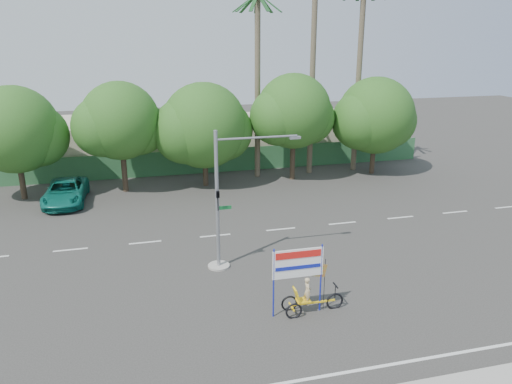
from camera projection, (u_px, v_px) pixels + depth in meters
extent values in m
plane|color=#33302D|center=(290.00, 300.00, 22.17)|extent=(120.00, 120.00, 0.00)
cube|color=#336B3D|center=(211.00, 161.00, 41.67)|extent=(38.00, 0.08, 2.00)
cube|color=beige|center=(88.00, 144.00, 43.17)|extent=(12.00, 8.00, 4.00)
cube|color=beige|center=(286.00, 136.00, 47.44)|extent=(14.00, 8.00, 3.60)
cylinder|color=#473828|center=(21.00, 175.00, 34.94)|extent=(0.40, 0.40, 3.52)
sphere|color=#284E17|center=(14.00, 130.00, 33.95)|extent=(6.00, 6.00, 6.00)
sphere|color=#284E17|center=(37.00, 136.00, 34.71)|extent=(4.32, 4.32, 4.32)
cylinder|color=#473828|center=(124.00, 167.00, 36.54)|extent=(0.40, 0.40, 3.74)
sphere|color=#284E17|center=(120.00, 121.00, 35.49)|extent=(5.60, 5.60, 5.60)
sphere|color=#284E17|center=(139.00, 127.00, 36.24)|extent=(4.03, 4.03, 4.03)
sphere|color=#284E17|center=(102.00, 127.00, 35.07)|extent=(4.26, 4.26, 4.26)
cylinder|color=#473828|center=(205.00, 165.00, 38.01)|extent=(0.40, 0.40, 3.30)
sphere|color=#284E17|center=(204.00, 126.00, 37.08)|extent=(6.40, 6.40, 6.40)
sphere|color=#284E17|center=(222.00, 131.00, 37.86)|extent=(4.61, 4.61, 4.61)
sphere|color=#284E17|center=(185.00, 131.00, 36.61)|extent=(4.86, 4.86, 4.86)
cylinder|color=#473828|center=(293.00, 155.00, 39.56)|extent=(0.40, 0.40, 3.87)
sphere|color=#284E17|center=(294.00, 111.00, 38.47)|extent=(5.80, 5.80, 5.80)
sphere|color=#284E17|center=(308.00, 118.00, 39.24)|extent=(4.18, 4.18, 4.18)
sphere|color=#284E17|center=(278.00, 117.00, 38.05)|extent=(4.41, 4.41, 4.41)
cylinder|color=#473828|center=(373.00, 153.00, 41.27)|extent=(0.40, 0.40, 3.43)
sphere|color=#284E17|center=(376.00, 116.00, 40.30)|extent=(6.20, 6.20, 6.20)
sphere|color=#284E17|center=(389.00, 121.00, 41.07)|extent=(4.46, 4.46, 4.46)
sphere|color=#284E17|center=(361.00, 121.00, 39.84)|extent=(4.71, 4.71, 4.71)
cylinder|color=#70604C|center=(313.00, 69.00, 39.38)|extent=(0.44, 0.44, 17.00)
cylinder|color=#70604C|center=(358.00, 81.00, 40.62)|extent=(0.44, 0.44, 15.00)
cylinder|color=#70604C|center=(258.00, 90.00, 38.79)|extent=(0.44, 0.44, 14.00)
cube|color=#1C4C21|center=(270.00, 3.00, 37.05)|extent=(1.91, 0.28, 1.36)
cube|color=#1C4C21|center=(265.00, 3.00, 37.55)|extent=(1.65, 1.44, 1.36)
cube|color=#1C4C21|center=(257.00, 3.00, 37.72)|extent=(0.61, 1.93, 1.36)
cube|color=#1C4C21|center=(249.00, 3.00, 37.47)|extent=(1.20, 1.80, 1.36)
cube|color=#1C4C21|center=(245.00, 3.00, 36.92)|extent=(1.89, 0.92, 1.36)
cube|color=#1C4C21|center=(247.00, 2.00, 36.32)|extent=(1.89, 0.92, 1.36)
cube|color=#1C4C21|center=(254.00, 2.00, 35.97)|extent=(1.20, 1.80, 1.36)
cube|color=#1C4C21|center=(263.00, 2.00, 36.01)|extent=(0.61, 1.93, 1.36)
cube|color=#1C4C21|center=(269.00, 2.00, 36.44)|extent=(1.65, 1.44, 1.36)
cylinder|color=gray|center=(219.00, 266.00, 25.26)|extent=(1.10, 1.10, 0.10)
cylinder|color=gray|center=(217.00, 201.00, 24.19)|extent=(0.18, 0.18, 7.00)
cylinder|color=gray|center=(257.00, 138.00, 23.71)|extent=(4.00, 0.10, 0.10)
cube|color=gray|center=(295.00, 138.00, 24.19)|extent=(0.55, 0.20, 0.12)
imported|color=black|center=(218.00, 201.00, 23.95)|extent=(0.16, 0.20, 1.00)
cube|color=#14662D|center=(224.00, 208.00, 24.38)|extent=(0.70, 0.04, 0.18)
torus|color=black|center=(335.00, 301.00, 21.39)|extent=(0.77, 0.10, 0.77)
torus|color=black|center=(289.00, 303.00, 21.26)|extent=(0.72, 0.09, 0.72)
torus|color=black|center=(294.00, 311.00, 20.67)|extent=(0.72, 0.09, 0.72)
cube|color=yellow|center=(313.00, 303.00, 21.16)|extent=(1.94, 0.09, 0.07)
cube|color=yellow|center=(292.00, 307.00, 20.96)|extent=(0.08, 0.68, 0.06)
cube|color=yellow|center=(303.00, 301.00, 21.01)|extent=(0.58, 0.49, 0.07)
cube|color=yellow|center=(297.00, 295.00, 20.84)|extent=(0.26, 0.48, 0.62)
cylinder|color=black|center=(335.00, 292.00, 21.25)|extent=(0.03, 0.03, 0.63)
cube|color=black|center=(336.00, 285.00, 21.16)|extent=(0.05, 0.51, 0.05)
imported|color=#CCB284|center=(307.00, 291.00, 20.91)|extent=(0.30, 0.45, 1.23)
cylinder|color=#1723B1|center=(274.00, 284.00, 20.41)|extent=(0.06, 0.06, 3.08)
cylinder|color=#1723B1|center=(321.00, 278.00, 20.87)|extent=(0.06, 0.06, 3.08)
cube|color=white|center=(298.00, 263.00, 20.40)|extent=(2.17, 0.08, 1.25)
cube|color=red|center=(299.00, 255.00, 20.24)|extent=(1.94, 0.04, 0.30)
cube|color=#1723B1|center=(298.00, 267.00, 20.41)|extent=(1.94, 0.04, 0.16)
cylinder|color=black|center=(324.00, 285.00, 21.02)|extent=(0.02, 0.02, 2.39)
cube|color=red|center=(316.00, 270.00, 20.70)|extent=(1.01, 0.04, 0.75)
imported|color=#0F6B5D|center=(66.00, 192.00, 34.38)|extent=(2.86, 5.80, 1.58)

